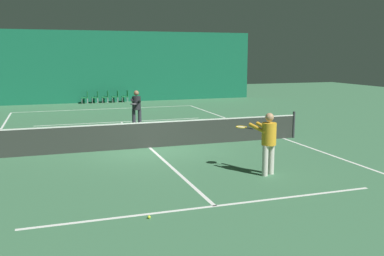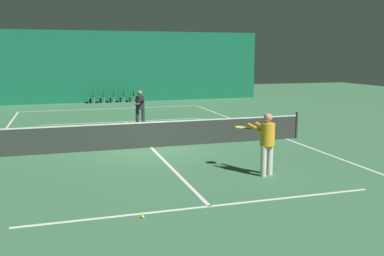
% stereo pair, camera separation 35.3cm
% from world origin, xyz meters
% --- Properties ---
extents(ground_plane, '(60.00, 60.00, 0.00)m').
position_xyz_m(ground_plane, '(0.00, 0.00, 0.00)').
color(ground_plane, '#3D704C').
extents(backdrop_curtain, '(23.00, 0.12, 4.98)m').
position_xyz_m(backdrop_curtain, '(0.00, 15.85, 2.49)').
color(backdrop_curtain, '#146042').
rests_on(backdrop_curtain, ground).
extents(court_line_baseline_far, '(11.00, 0.10, 0.00)m').
position_xyz_m(court_line_baseline_far, '(0.00, 11.90, 0.00)').
color(court_line_baseline_far, white).
rests_on(court_line_baseline_far, ground).
extents(court_line_service_far, '(8.25, 0.10, 0.00)m').
position_xyz_m(court_line_service_far, '(0.00, 6.40, 0.00)').
color(court_line_service_far, white).
rests_on(court_line_service_far, ground).
extents(court_line_service_near, '(8.25, 0.10, 0.00)m').
position_xyz_m(court_line_service_near, '(0.00, -6.40, 0.00)').
color(court_line_service_near, white).
rests_on(court_line_service_near, ground).
extents(court_line_sideline_right, '(0.10, 23.80, 0.00)m').
position_xyz_m(court_line_sideline_right, '(5.50, 0.00, 0.00)').
color(court_line_sideline_right, white).
rests_on(court_line_sideline_right, ground).
extents(court_line_centre, '(0.10, 12.80, 0.00)m').
position_xyz_m(court_line_centre, '(0.00, 0.00, 0.00)').
color(court_line_centre, white).
rests_on(court_line_centre, ground).
extents(tennis_net, '(12.00, 0.10, 1.07)m').
position_xyz_m(tennis_net, '(0.00, 0.00, 0.51)').
color(tennis_net, '#2D332D').
rests_on(tennis_net, ground).
extents(player_near, '(0.89, 1.42, 1.75)m').
position_xyz_m(player_near, '(2.32, -4.49, 1.02)').
color(player_near, beige).
rests_on(player_near, ground).
extents(player_far, '(0.74, 1.42, 1.72)m').
position_xyz_m(player_far, '(0.40, 4.37, 1.00)').
color(player_far, '#2D2D38').
rests_on(player_far, ground).
extents(courtside_chair_0, '(0.44, 0.44, 0.84)m').
position_xyz_m(courtside_chair_0, '(-0.96, 15.30, 0.49)').
color(courtside_chair_0, '#99999E').
rests_on(courtside_chair_0, ground).
extents(courtside_chair_1, '(0.44, 0.44, 0.84)m').
position_xyz_m(courtside_chair_1, '(-0.27, 15.30, 0.49)').
color(courtside_chair_1, '#99999E').
rests_on(courtside_chair_1, ground).
extents(courtside_chair_2, '(0.44, 0.44, 0.84)m').
position_xyz_m(courtside_chair_2, '(0.42, 15.30, 0.49)').
color(courtside_chair_2, '#99999E').
rests_on(courtside_chair_2, ground).
extents(courtside_chair_3, '(0.44, 0.44, 0.84)m').
position_xyz_m(courtside_chair_3, '(1.12, 15.30, 0.49)').
color(courtside_chair_3, '#99999E').
rests_on(courtside_chair_3, ground).
extents(courtside_chair_4, '(0.44, 0.44, 0.84)m').
position_xyz_m(courtside_chair_4, '(1.81, 15.30, 0.49)').
color(courtside_chair_4, '#99999E').
rests_on(courtside_chair_4, ground).
extents(tennis_ball, '(0.07, 0.07, 0.07)m').
position_xyz_m(tennis_ball, '(-1.55, -6.65, 0.03)').
color(tennis_ball, '#D1DB33').
rests_on(tennis_ball, ground).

